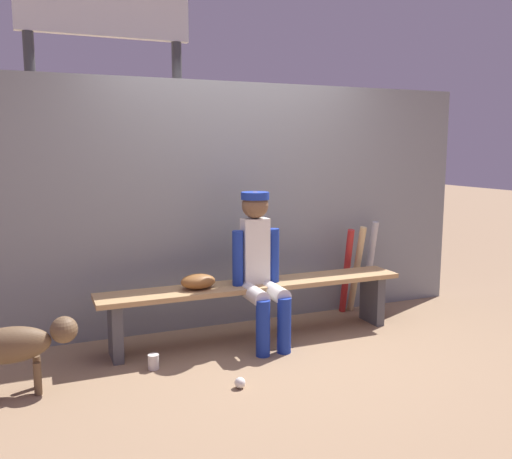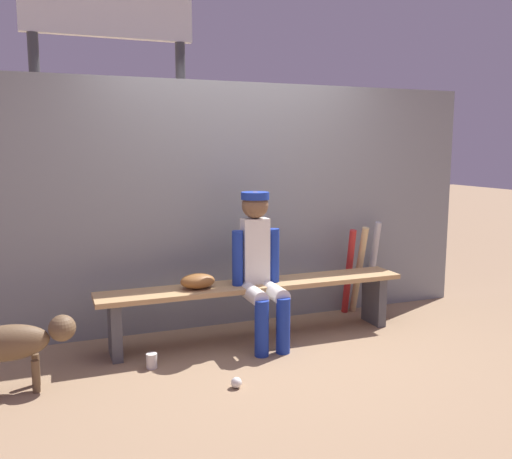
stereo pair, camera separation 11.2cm
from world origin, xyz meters
TOP-DOWN VIEW (x-y plane):
  - ground_plane at (0.00, 0.00)m, footprint 30.00×30.00m
  - chainlink_fence at (0.00, 0.47)m, footprint 4.69×0.03m
  - dugout_bench at (0.00, 0.00)m, footprint 2.62×0.36m
  - player_seated at (-0.01, -0.11)m, footprint 0.41×0.55m
  - baseball_glove at (-0.50, 0.00)m, footprint 0.28×0.20m
  - bat_aluminum_red at (1.07, 0.30)m, footprint 0.10×0.24m
  - bat_wood_natural at (1.17, 0.30)m, footprint 0.08×0.25m
  - bat_aluminum_silver at (1.38, 0.38)m, footprint 0.07×0.22m
  - baseball at (-0.46, -0.85)m, footprint 0.07×0.07m
  - cup_on_ground at (-0.94, -0.31)m, footprint 0.08×0.08m
  - cup_on_bench at (-0.12, 0.07)m, footprint 0.08×0.08m
  - scoreboard at (-0.88, 1.51)m, footprint 1.90×0.27m
  - dog at (-1.82, -0.38)m, footprint 0.84×0.20m

SIDE VIEW (x-z plane):
  - ground_plane at x=0.00m, z-range 0.00..0.00m
  - baseball at x=-0.46m, z-range 0.00..0.07m
  - cup_on_ground at x=-0.94m, z-range 0.00..0.11m
  - dog at x=-1.82m, z-range 0.09..0.58m
  - dugout_bench at x=0.00m, z-range 0.14..0.62m
  - bat_aluminum_red at x=1.07m, z-range 0.00..0.84m
  - bat_wood_natural at x=1.17m, z-range 0.00..0.86m
  - bat_aluminum_silver at x=1.38m, z-range 0.00..0.89m
  - cup_on_bench at x=-0.12m, z-range 0.48..0.59m
  - baseball_glove at x=-0.50m, z-range 0.48..0.60m
  - player_seated at x=-0.01m, z-range 0.06..1.30m
  - chainlink_fence at x=0.00m, z-range 0.00..2.17m
  - scoreboard at x=-0.88m, z-range 0.68..4.34m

